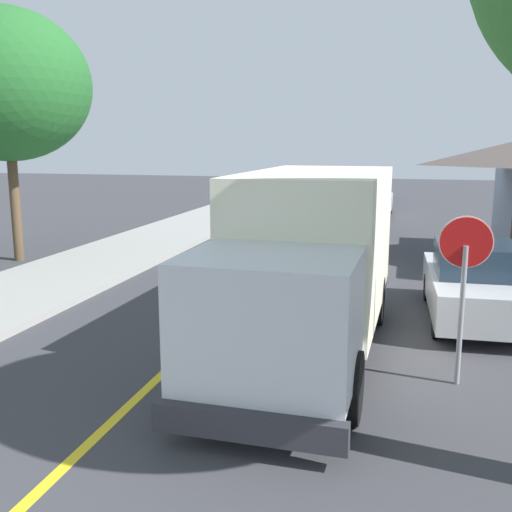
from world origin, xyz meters
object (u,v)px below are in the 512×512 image
street_tree_down_block (6,85)px  parked_car_far (374,200)px  stop_sign (464,268)px  parked_car_mid (359,215)px  parked_car_furthest (373,189)px  parked_van_across (474,284)px  box_truck (310,256)px  parked_car_near (332,244)px

street_tree_down_block → parked_car_far: bearing=54.3°
parked_car_far → stop_sign: bearing=-83.4°
parked_car_mid → parked_car_furthest: size_ratio=1.02×
parked_van_across → stop_sign: stop_sign is taller
box_truck → parked_car_far: size_ratio=1.64×
parked_car_far → street_tree_down_block: 18.30m
box_truck → parked_car_furthest: size_ratio=1.64×
parked_van_across → stop_sign: bearing=-99.0°
parked_car_mid → parked_car_near: bearing=-91.6°
parked_car_furthest → stop_sign: stop_sign is taller
stop_sign → street_tree_down_block: street_tree_down_block is taller
parked_van_across → parked_car_mid: bearing=106.1°
street_tree_down_block → parked_car_mid: bearing=39.0°
parked_car_furthest → stop_sign: (2.91, -28.42, 1.06)m
parked_car_near → parked_car_furthest: bearing=90.0°
box_truck → street_tree_down_block: street_tree_down_block is taller
box_truck → parked_car_near: bearing=93.5°
box_truck → parked_car_furthest: (-0.41, 27.56, -0.97)m
parked_car_furthest → parked_van_across: (3.48, -24.85, 0.00)m
parked_van_across → street_tree_down_block: (-13.36, 3.25, 4.61)m
parked_car_far → parked_car_mid: bearing=-92.4°
box_truck → parked_car_mid: size_ratio=1.62×
parked_car_near → stop_sign: size_ratio=1.68×
parked_car_near → street_tree_down_block: bearing=-174.2°
box_truck → stop_sign: bearing=-19.0°
parked_van_across → street_tree_down_block: bearing=166.3°
parked_car_furthest → parked_van_across: 25.09m
parked_car_far → parked_car_furthest: bearing=93.5°
box_truck → parked_car_far: 20.37m
parked_van_across → parked_car_furthest: bearing=98.0°
parked_car_far → stop_sign: stop_sign is taller
parked_car_far → parked_van_across: 17.89m
parked_car_mid → parked_van_across: 11.86m
parked_car_far → street_tree_down_block: (-10.33, -14.38, 4.61)m
parked_car_mid → box_truck: bearing=-89.1°
parked_car_far → stop_sign: 21.38m
parked_car_near → parked_car_furthest: 20.59m
parked_van_across → stop_sign: size_ratio=1.68×
parked_car_mid → stop_sign: bearing=-79.7°
parked_car_furthest → stop_sign: size_ratio=1.66×
parked_car_mid → parked_car_furthest: bearing=90.8°
box_truck → stop_sign: size_ratio=2.73×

